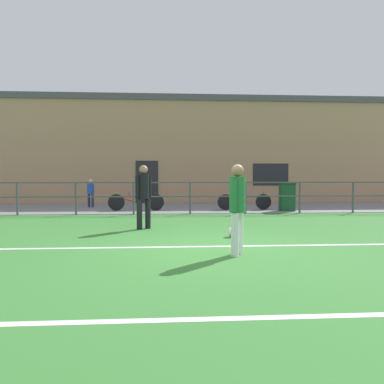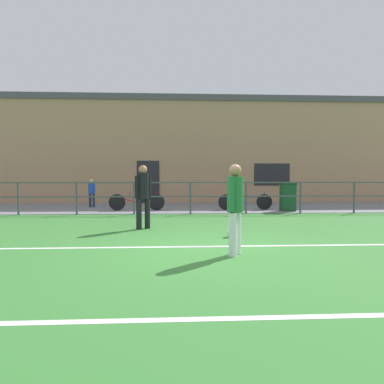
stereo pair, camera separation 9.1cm
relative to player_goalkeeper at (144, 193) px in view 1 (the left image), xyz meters
The scene contains 13 objects.
ground 3.10m from the player_goalkeeper, 61.74° to the right, with size 60.00×44.00×0.04m, color #387A33.
field_line_touchline 2.89m from the player_goalkeeper, 59.36° to the right, with size 36.00×0.11×0.00m, color white.
field_line_hash 6.06m from the player_goalkeeper, 76.51° to the right, with size 36.00×0.11×0.00m, color white.
pavement_strip 6.14m from the player_goalkeeper, 76.69° to the left, with size 48.00×5.00×0.02m, color slate.
perimeter_fence 3.68m from the player_goalkeeper, 67.69° to the left, with size 36.07×0.07×1.15m.
clubhouse_facade 9.86m from the player_goalkeeper, 81.72° to the left, with size 28.00×2.56×5.38m.
player_goalkeeper is the anchor object (origin of this frame).
player_striker 3.61m from the player_goalkeeper, 59.28° to the right, with size 0.28×0.39×1.58m.
soccer_ball_match 2.60m from the player_goalkeeper, 32.25° to the right, with size 0.22×0.22×0.22m, color white.
spectator_child 6.72m from the player_goalkeeper, 113.72° to the left, with size 0.32×0.21×1.21m.
bicycle_parked_0 5.88m from the player_goalkeeper, 51.87° to the left, with size 2.14×0.04×0.72m.
bicycle_parked_1 4.68m from the player_goalkeeper, 97.86° to the left, with size 2.16×0.04×0.74m.
trash_bin_0 6.63m from the player_goalkeeper, 38.68° to the left, with size 0.56×0.47×1.09m.
Camera 1 is at (-0.72, -6.56, 1.39)m, focal length 33.10 mm.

